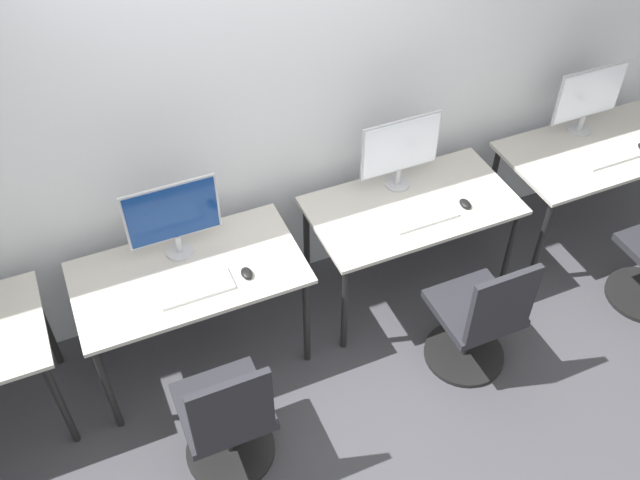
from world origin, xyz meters
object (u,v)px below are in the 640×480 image
Objects in this scene: monitor_right at (400,149)px; keyboard_far_right at (610,156)px; mouse_left at (247,273)px; monitor_left at (173,216)px; keyboard_right at (423,216)px; mouse_right at (465,204)px; office_chair_right at (478,322)px; keyboard_left at (195,288)px; monitor_far_right at (589,96)px; office_chair_left at (228,422)px.

monitor_right reaches higher than keyboard_far_right.
monitor_right is (1.09, 0.35, 0.25)m from mouse_left.
keyboard_right is at bearing -11.88° from monitor_left.
monitor_left reaches higher than mouse_left.
mouse_right is at bearing -10.31° from monitor_left.
keyboard_far_right is at bearing 24.66° from office_chair_right.
keyboard_left is 1.65m from mouse_right.
monitor_right is at bearing 17.79° from mouse_left.
monitor_left is 1.00× the size of monitor_right.
monitor_right is 1.29× the size of keyboard_right.
keyboard_right is 0.68m from office_chair_right.
mouse_left is at bearing 154.83° from office_chair_right.
monitor_left is 5.62× the size of mouse_left.
monitor_left is at bearing -179.05° from monitor_far_right.
monitor_left reaches higher than keyboard_far_right.
monitor_left is 1.00× the size of monitor_far_right.
monitor_right is 1.09m from office_chair_right.
keyboard_left is 0.28m from mouse_left.
keyboard_left is 0.43× the size of office_chair_right.
keyboard_left is 4.37× the size of mouse_left.
keyboard_far_right is (2.80, 0.64, 0.36)m from office_chair_left.
monitor_right is (1.42, 0.94, 0.62)m from office_chair_left.
monitor_left is 1.42m from keyboard_right.
office_chair_left is (-0.05, -0.60, -0.36)m from keyboard_left.
keyboard_far_right is at bearing 12.96° from office_chair_left.
office_chair_right is (0.07, -0.57, -0.36)m from keyboard_right.
office_chair_left is at bearing -146.54° from monitor_right.
office_chair_right is at bearing -110.05° from mouse_right.
keyboard_left is 1.44m from monitor_right.
mouse_left is (0.28, -0.32, -0.25)m from monitor_left.
mouse_right is at bearing 69.95° from office_chair_right.
keyboard_right is at bearing 1.43° from mouse_left.
monitor_left is at bearing 86.64° from office_chair_left.
monitor_right reaches higher than keyboard_right.
mouse_right is 0.23× the size of keyboard_far_right.
mouse_left is 2.50m from monitor_far_right.
office_chair_left reaches higher than keyboard_right.
keyboard_right is 0.78× the size of monitor_far_right.
monitor_far_right reaches higher than office_chair_right.
office_chair_left reaches higher than keyboard_left.
monitor_left is at bearing 168.12° from keyboard_right.
keyboard_right is (1.37, -0.29, -0.26)m from monitor_left.
office_chair_right is (1.44, -0.56, -0.36)m from keyboard_left.
office_chair_left and office_chair_right have the same top height.
keyboard_left is at bearing -172.72° from monitor_far_right.
office_chair_left is 2.89m from keyboard_far_right.
keyboard_left is at bearing -90.00° from monitor_left.
monitor_right is at bearing 33.46° from office_chair_left.
keyboard_far_right is (0.00, -0.31, -0.26)m from monitor_far_right.
monitor_far_right is at bearing 34.89° from office_chair_right.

